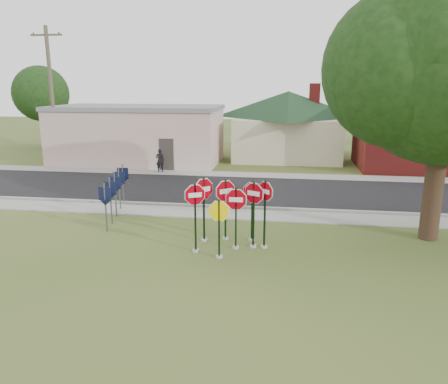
# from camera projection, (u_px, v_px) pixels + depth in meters

# --- Properties ---
(ground) EXTENTS (120.00, 120.00, 0.00)m
(ground) POSITION_uv_depth(u_px,v_px,m) (221.00, 263.00, 14.42)
(ground) COLOR #374C1C
(ground) RESTS_ON ground
(sidewalk_near) EXTENTS (60.00, 1.60, 0.06)m
(sidewalk_near) POSITION_uv_depth(u_px,v_px,m) (239.00, 214.00, 19.70)
(sidewalk_near) COLOR gray
(sidewalk_near) RESTS_ON ground
(road) EXTENTS (60.00, 7.00, 0.04)m
(road) POSITION_uv_depth(u_px,v_px,m) (248.00, 191.00, 24.02)
(road) COLOR black
(road) RESTS_ON ground
(sidewalk_far) EXTENTS (60.00, 1.60, 0.06)m
(sidewalk_far) POSITION_uv_depth(u_px,v_px,m) (254.00, 175.00, 28.15)
(sidewalk_far) COLOR gray
(sidewalk_far) RESTS_ON ground
(curb) EXTENTS (60.00, 0.20, 0.14)m
(curb) POSITION_uv_depth(u_px,v_px,m) (241.00, 207.00, 20.65)
(curb) COLOR gray
(curb) RESTS_ON ground
(stop_sign_center) EXTENTS (1.06, 0.24, 2.35)m
(stop_sign_center) POSITION_uv_depth(u_px,v_px,m) (236.00, 210.00, 15.37)
(stop_sign_center) COLOR #A6A49A
(stop_sign_center) RESTS_ON ground
(stop_sign_yellow) EXTENTS (0.99, 0.24, 2.15)m
(stop_sign_yellow) POSITION_uv_depth(u_px,v_px,m) (219.00, 222.00, 14.57)
(stop_sign_yellow) COLOR #A6A49A
(stop_sign_yellow) RESTS_ON ground
(stop_sign_left) EXTENTS (0.91, 0.47, 2.58)m
(stop_sign_left) POSITION_uv_depth(u_px,v_px,m) (195.00, 208.00, 15.03)
(stop_sign_left) COLOR #A6A49A
(stop_sign_left) RESTS_ON ground
(stop_sign_right) EXTENTS (0.95, 0.46, 2.54)m
(stop_sign_right) POSITION_uv_depth(u_px,v_px,m) (254.00, 206.00, 15.47)
(stop_sign_right) COLOR #A6A49A
(stop_sign_right) RESTS_ON ground
(stop_sign_back_right) EXTENTS (0.97, 0.24, 2.40)m
(stop_sign_back_right) POSITION_uv_depth(u_px,v_px,m) (252.00, 203.00, 16.14)
(stop_sign_back_right) COLOR #A6A49A
(stop_sign_back_right) RESTS_ON ground
(stop_sign_back_left) EXTENTS (0.89, 0.70, 2.46)m
(stop_sign_back_left) POSITION_uv_depth(u_px,v_px,m) (225.00, 201.00, 16.26)
(stop_sign_back_left) COLOR #A6A49A
(stop_sign_back_left) RESTS_ON ground
(stop_sign_far_right) EXTENTS (0.73, 0.65, 2.58)m
(stop_sign_far_right) POSITION_uv_depth(u_px,v_px,m) (265.00, 206.00, 15.41)
(stop_sign_far_right) COLOR #A6A49A
(stop_sign_far_right) RESTS_ON ground
(stop_sign_far_left) EXTENTS (0.81, 0.81, 2.57)m
(stop_sign_far_left) POSITION_uv_depth(u_px,v_px,m) (204.00, 200.00, 16.07)
(stop_sign_far_left) COLOR #A6A49A
(stop_sign_far_left) RESTS_ON ground
(route_sign_row) EXTENTS (1.43, 4.63, 2.00)m
(route_sign_row) POSITION_uv_depth(u_px,v_px,m) (115.00, 190.00, 19.21)
(route_sign_row) COLOR #59595E
(route_sign_row) RESTS_ON ground
(building_stucco) EXTENTS (12.20, 6.20, 4.20)m
(building_stucco) POSITION_uv_depth(u_px,v_px,m) (138.00, 134.00, 32.45)
(building_stucco) COLOR beige
(building_stucco) RESTS_ON ground
(building_house) EXTENTS (11.60, 11.60, 6.20)m
(building_house) POSITION_uv_depth(u_px,v_px,m) (288.00, 111.00, 34.39)
(building_house) COLOR beige
(building_house) RESTS_ON ground
(building_brick) EXTENTS (10.20, 6.20, 4.75)m
(building_brick) POSITION_uv_depth(u_px,v_px,m) (434.00, 134.00, 29.93)
(building_brick) COLOR maroon
(building_brick) RESTS_ON ground
(utility_pole_near) EXTENTS (2.20, 0.26, 9.50)m
(utility_pole_near) POSITION_uv_depth(u_px,v_px,m) (52.00, 96.00, 29.78)
(utility_pole_near) COLOR #483E30
(utility_pole_near) RESTS_ON ground
(bg_tree_left) EXTENTS (4.90, 4.90, 7.35)m
(bg_tree_left) POSITION_uv_depth(u_px,v_px,m) (41.00, 94.00, 39.09)
(bg_tree_left) COLOR black
(bg_tree_left) RESTS_ON ground
(pedestrian) EXTENTS (0.60, 0.43, 1.53)m
(pedestrian) POSITION_uv_depth(u_px,v_px,m) (160.00, 160.00, 28.85)
(pedestrian) COLOR black
(pedestrian) RESTS_ON sidewalk_far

